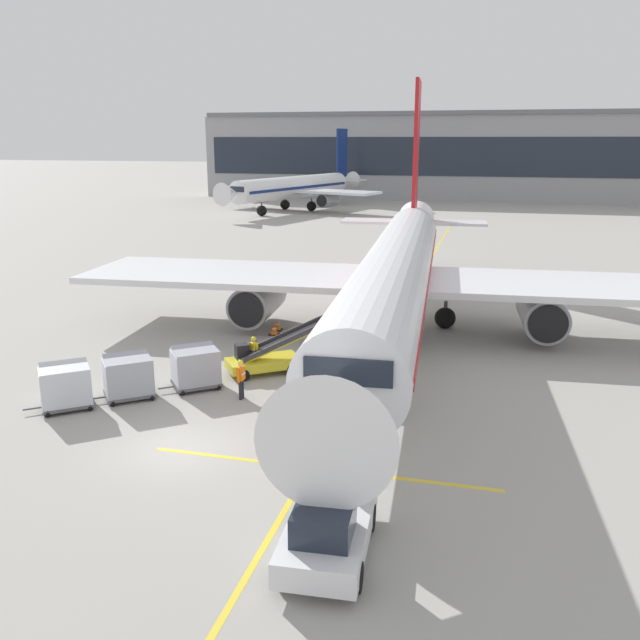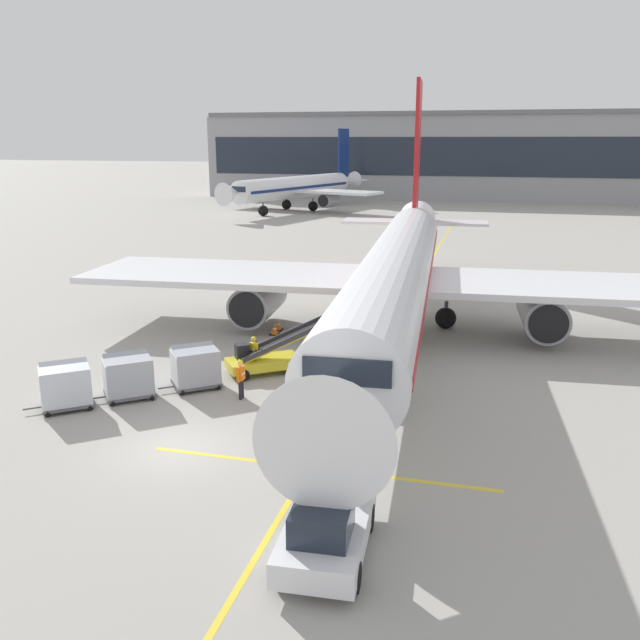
{
  "view_description": "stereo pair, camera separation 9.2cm",
  "coord_description": "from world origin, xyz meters",
  "px_view_note": "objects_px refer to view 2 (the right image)",
  "views": [
    {
      "loc": [
        10.43,
        -20.07,
        10.67
      ],
      "look_at": [
        3.06,
        8.49,
        2.76
      ],
      "focal_mm": 37.85,
      "sensor_mm": 36.0,
      "label": 1
    },
    {
      "loc": [
        10.52,
        -20.05,
        10.67
      ],
      "look_at": [
        3.06,
        8.49,
        2.76
      ],
      "focal_mm": 37.85,
      "sensor_mm": 36.0,
      "label": 2
    }
  ],
  "objects_px": {
    "parked_airplane": "(397,272)",
    "baggage_cart_third": "(65,385)",
    "ground_crew_by_loader": "(241,377)",
    "ground_crew_by_carts": "(254,352)",
    "safety_cone_wingtip": "(274,329)",
    "safety_cone_engine_keepout": "(278,325)",
    "belt_loader": "(269,356)",
    "baggage_cart_second": "(128,375)",
    "baggage_cart_lead": "(195,366)",
    "pushback_tug": "(327,528)",
    "distant_airplane": "(297,188)"
  },
  "relations": [
    {
      "from": "parked_airplane",
      "to": "baggage_cart_third",
      "type": "bearing_deg",
      "value": -127.04
    },
    {
      "from": "ground_crew_by_loader",
      "to": "ground_crew_by_carts",
      "type": "xyz_separation_m",
      "value": [
        -0.66,
        3.4,
        0.0
      ]
    },
    {
      "from": "ground_crew_by_loader",
      "to": "safety_cone_wingtip",
      "type": "distance_m",
      "value": 9.82
    },
    {
      "from": "ground_crew_by_carts",
      "to": "safety_cone_engine_keepout",
      "type": "relative_size",
      "value": 2.81
    },
    {
      "from": "ground_crew_by_loader",
      "to": "baggage_cart_third",
      "type": "bearing_deg",
      "value": -157.56
    },
    {
      "from": "ground_crew_by_loader",
      "to": "safety_cone_engine_keepout",
      "type": "xyz_separation_m",
      "value": [
        -1.83,
        10.57,
        -0.7
      ]
    },
    {
      "from": "belt_loader",
      "to": "safety_cone_engine_keepout",
      "type": "height_order",
      "value": "belt_loader"
    },
    {
      "from": "baggage_cart_second",
      "to": "safety_cone_wingtip",
      "type": "xyz_separation_m",
      "value": [
        2.98,
        10.7,
        -0.7
      ]
    },
    {
      "from": "parked_airplane",
      "to": "baggage_cart_lead",
      "type": "relative_size",
      "value": 17.73
    },
    {
      "from": "baggage_cart_lead",
      "to": "safety_cone_engine_keepout",
      "type": "xyz_separation_m",
      "value": [
        0.62,
        9.77,
        -0.7
      ]
    },
    {
      "from": "pushback_tug",
      "to": "safety_cone_engine_keepout",
      "type": "height_order",
      "value": "pushback_tug"
    },
    {
      "from": "belt_loader",
      "to": "pushback_tug",
      "type": "xyz_separation_m",
      "value": [
        6.2,
        -13.5,
        0.02
      ]
    },
    {
      "from": "baggage_cart_second",
      "to": "ground_crew_by_loader",
      "type": "xyz_separation_m",
      "value": [
        4.7,
        1.06,
        -0.0
      ]
    },
    {
      "from": "safety_cone_wingtip",
      "to": "parked_airplane",
      "type": "bearing_deg",
      "value": 22.31
    },
    {
      "from": "belt_loader",
      "to": "ground_crew_by_carts",
      "type": "xyz_separation_m",
      "value": [
        -0.69,
        -0.17,
        0.19
      ]
    },
    {
      "from": "pushback_tug",
      "to": "ground_crew_by_loader",
      "type": "height_order",
      "value": "pushback_tug"
    },
    {
      "from": "baggage_cart_second",
      "to": "ground_crew_by_carts",
      "type": "height_order",
      "value": "baggage_cart_second"
    },
    {
      "from": "belt_loader",
      "to": "baggage_cart_third",
      "type": "height_order",
      "value": "belt_loader"
    },
    {
      "from": "safety_cone_wingtip",
      "to": "baggage_cart_lead",
      "type": "bearing_deg",
      "value": -94.74
    },
    {
      "from": "parked_airplane",
      "to": "distant_airplane",
      "type": "relative_size",
      "value": 1.33
    },
    {
      "from": "baggage_cart_third",
      "to": "pushback_tug",
      "type": "bearing_deg",
      "value": -29.34
    },
    {
      "from": "baggage_cart_lead",
      "to": "distant_airplane",
      "type": "relative_size",
      "value": 0.08
    },
    {
      "from": "ground_crew_by_carts",
      "to": "belt_loader",
      "type": "bearing_deg",
      "value": 13.39
    },
    {
      "from": "baggage_cart_third",
      "to": "ground_crew_by_loader",
      "type": "distance_m",
      "value": 7.13
    },
    {
      "from": "baggage_cart_lead",
      "to": "baggage_cart_third",
      "type": "bearing_deg",
      "value": -139.57
    },
    {
      "from": "parked_airplane",
      "to": "safety_cone_engine_keepout",
      "type": "relative_size",
      "value": 75.15
    },
    {
      "from": "parked_airplane",
      "to": "baggage_cart_second",
      "type": "relative_size",
      "value": 17.73
    },
    {
      "from": "parked_airplane",
      "to": "ground_crew_by_carts",
      "type": "xyz_separation_m",
      "value": [
        -5.4,
        -8.9,
        -2.45
      ]
    },
    {
      "from": "safety_cone_wingtip",
      "to": "pushback_tug",
      "type": "bearing_deg",
      "value": -67.86
    },
    {
      "from": "belt_loader",
      "to": "baggage_cart_second",
      "type": "xyz_separation_m",
      "value": [
        -4.74,
        -4.62,
        0.19
      ]
    },
    {
      "from": "belt_loader",
      "to": "safety_cone_engine_keepout",
      "type": "relative_size",
      "value": 8.31
    },
    {
      "from": "baggage_cart_third",
      "to": "belt_loader",
      "type": "bearing_deg",
      "value": 43.51
    },
    {
      "from": "baggage_cart_lead",
      "to": "ground_crew_by_carts",
      "type": "distance_m",
      "value": 3.17
    },
    {
      "from": "baggage_cart_lead",
      "to": "safety_cone_wingtip",
      "type": "xyz_separation_m",
      "value": [
        0.73,
        8.85,
        -0.7
      ]
    },
    {
      "from": "pushback_tug",
      "to": "ground_crew_by_carts",
      "type": "xyz_separation_m",
      "value": [
        -6.9,
        13.34,
        0.17
      ]
    },
    {
      "from": "belt_loader",
      "to": "parked_airplane",
      "type": "bearing_deg",
      "value": 61.66
    },
    {
      "from": "baggage_cart_lead",
      "to": "belt_loader",
      "type": "bearing_deg",
      "value": 47.99
    },
    {
      "from": "baggage_cart_third",
      "to": "ground_crew_by_carts",
      "type": "distance_m",
      "value": 8.53
    },
    {
      "from": "pushback_tug",
      "to": "baggage_cart_lead",
      "type": "bearing_deg",
      "value": 129.02
    },
    {
      "from": "safety_cone_wingtip",
      "to": "safety_cone_engine_keepout",
      "type": "bearing_deg",
      "value": 96.69
    },
    {
      "from": "baggage_cart_third",
      "to": "ground_crew_by_loader",
      "type": "relative_size",
      "value": 1.51
    },
    {
      "from": "baggage_cart_third",
      "to": "baggage_cart_second",
      "type": "bearing_deg",
      "value": 41.41
    },
    {
      "from": "safety_cone_engine_keepout",
      "to": "pushback_tug",
      "type": "bearing_deg",
      "value": -68.51
    },
    {
      "from": "safety_cone_engine_keepout",
      "to": "ground_crew_by_carts",
      "type": "bearing_deg",
      "value": -80.69
    },
    {
      "from": "baggage_cart_second",
      "to": "distant_airplane",
      "type": "xyz_separation_m",
      "value": [
        -15.36,
        76.94,
        2.53
      ]
    },
    {
      "from": "belt_loader",
      "to": "distant_airplane",
      "type": "height_order",
      "value": "distant_airplane"
    },
    {
      "from": "safety_cone_wingtip",
      "to": "distant_airplane",
      "type": "distance_m",
      "value": 68.81
    },
    {
      "from": "safety_cone_wingtip",
      "to": "distant_airplane",
      "type": "xyz_separation_m",
      "value": [
        -18.34,
        66.24,
        3.23
      ]
    },
    {
      "from": "parked_airplane",
      "to": "safety_cone_wingtip",
      "type": "xyz_separation_m",
      "value": [
        -6.47,
        -2.66,
        -3.15
      ]
    },
    {
      "from": "baggage_cart_lead",
      "to": "safety_cone_wingtip",
      "type": "bearing_deg",
      "value": 85.26
    }
  ]
}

